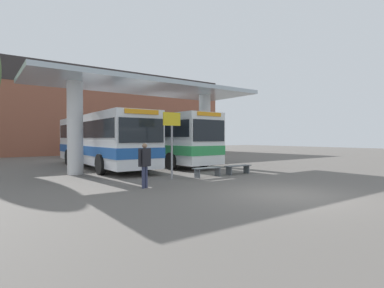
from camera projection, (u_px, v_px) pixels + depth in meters
The scene contains 10 objects.
ground_plane at pixel (287, 195), 9.96m from camera, with size 100.00×100.00×0.00m, color #605B56.
townhouse_backdrop at pixel (72, 102), 32.45m from camera, with size 40.00×0.58×9.90m.
station_canopy at pixel (149, 99), 17.95m from camera, with size 13.53×5.01×5.06m.
transit_bus_left_bay at pixel (101, 139), 18.91m from camera, with size 2.81×11.74×3.27m.
transit_bus_center_bay at pixel (160, 138), 20.84m from camera, with size 3.13×10.39×3.37m.
waiting_bench_near_pillar at pixel (208, 170), 14.44m from camera, with size 1.57×0.44×0.46m.
waiting_bench_mid_platform at pixel (238, 168), 15.61m from camera, with size 1.58×0.44×0.46m.
info_sign_platform at pixel (172, 132), 13.60m from camera, with size 0.90×0.09×3.05m.
pedestrian_waiting at pixel (145, 161), 11.25m from camera, with size 0.61×0.40×1.69m.
parked_car_street at pixel (87, 147), 29.52m from camera, with size 4.62×2.18×2.01m.
Camera 1 is at (-8.36, -6.22, 1.90)m, focal length 28.00 mm.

